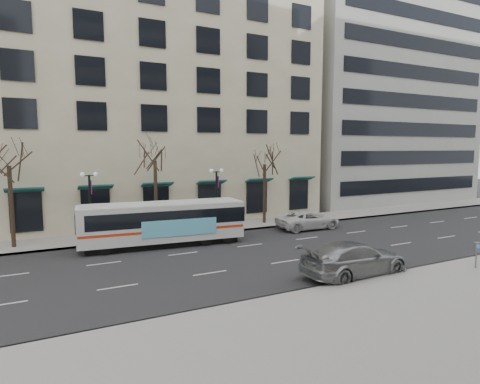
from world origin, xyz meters
TOP-DOWN VIEW (x-y plane):
  - ground at (0.00, 0.00)m, footprint 160.00×160.00m
  - sidewalk_far at (5.00, 9.00)m, footprint 80.00×4.00m
  - building_hotel at (-2.00, 21.00)m, footprint 40.00×20.00m
  - building_office at (32.00, 21.00)m, footprint 25.00×20.00m
  - tree_far_left at (-10.00, 8.80)m, footprint 3.60×3.60m
  - tree_far_mid at (0.00, 8.80)m, footprint 3.60×3.60m
  - tree_far_right at (10.00, 8.80)m, footprint 3.60×3.60m
  - lamp_post_left at (-4.99, 8.20)m, footprint 1.22×0.45m
  - lamp_post_right at (5.01, 8.20)m, footprint 1.22×0.45m
  - city_bus at (-0.46, 5.03)m, footprint 11.65×3.52m
  - silver_car at (6.90, -6.20)m, footprint 6.46×2.79m
  - white_pickup at (12.28, 5.23)m, footprint 5.69×2.76m
  - pay_station at (13.66, -8.70)m, footprint 0.37×0.31m

SIDE VIEW (x-z plane):
  - ground at x=0.00m, z-range 0.00..0.00m
  - sidewalk_far at x=5.00m, z-range 0.00..0.15m
  - white_pickup at x=12.28m, z-range 0.00..1.56m
  - silver_car at x=6.90m, z-range 0.00..1.85m
  - pay_station at x=13.66m, z-range 0.48..1.97m
  - city_bus at x=-0.46m, z-range 0.14..3.26m
  - lamp_post_left at x=-4.99m, z-range 0.34..5.55m
  - lamp_post_right at x=5.01m, z-range 0.34..5.55m
  - tree_far_right at x=10.00m, z-range 2.39..10.45m
  - tree_far_left at x=-10.00m, z-range 2.53..10.87m
  - tree_far_mid at x=0.00m, z-range 2.63..11.18m
  - building_hotel at x=-2.00m, z-range 0.00..24.00m
  - building_office at x=32.00m, z-range 0.00..35.00m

